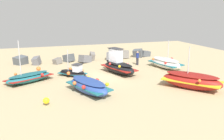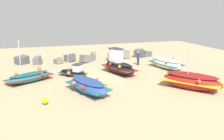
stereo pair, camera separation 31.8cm
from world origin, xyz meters
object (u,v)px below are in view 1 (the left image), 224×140
at_px(fishing_boat_3, 118,66).
at_px(person_walking, 137,57).
at_px(mooring_buoy_0, 38,69).
at_px(mooring_buoy_1, 46,101).
at_px(fishing_boat_5, 73,72).
at_px(fishing_boat_2, 165,63).
at_px(fishing_boat_4, 88,86).
at_px(fishing_boat_1, 29,77).
at_px(fishing_boat_0, 192,81).

bearing_deg(fishing_boat_3, person_walking, -66.55).
distance_m(mooring_buoy_0, mooring_buoy_1, 9.74).
height_order(fishing_boat_5, person_walking, fishing_boat_5).
bearing_deg(fishing_boat_3, mooring_buoy_1, 113.38).
distance_m(fishing_boat_2, fishing_boat_4, 11.64).
distance_m(fishing_boat_3, mooring_buoy_0, 8.39).
relative_size(fishing_boat_5, mooring_buoy_0, 4.65).
relative_size(fishing_boat_2, person_walking, 2.83).
xyz_separation_m(fishing_boat_1, mooring_buoy_0, (0.96, 3.44, -0.04)).
bearing_deg(fishing_boat_0, fishing_boat_3, 173.56).
height_order(fishing_boat_1, fishing_boat_5, fishing_boat_1).
distance_m(fishing_boat_5, person_walking, 8.55).
xyz_separation_m(fishing_boat_3, mooring_buoy_1, (-7.68, -6.66, -0.48)).
xyz_separation_m(person_walking, mooring_buoy_1, (-11.19, -9.71, -0.61)).
bearing_deg(mooring_buoy_0, fishing_boat_2, -10.30).
xyz_separation_m(fishing_boat_0, fishing_boat_1, (-12.81, 6.31, -0.27)).
relative_size(fishing_boat_2, fishing_boat_5, 1.59).
relative_size(fishing_boat_2, fishing_boat_4, 0.97).
height_order(fishing_boat_3, fishing_boat_4, fishing_boat_3).
height_order(fishing_boat_2, fishing_boat_4, fishing_boat_2).
height_order(fishing_boat_3, fishing_boat_5, fishing_boat_5).
bearing_deg(mooring_buoy_1, mooring_buoy_0, 90.65).
bearing_deg(fishing_boat_1, person_walking, -15.33).
relative_size(fishing_boat_1, fishing_boat_5, 1.58).
bearing_deg(mooring_buoy_1, fishing_boat_5, 66.36).
bearing_deg(fishing_boat_1, mooring_buoy_0, 43.56).
bearing_deg(fishing_boat_4, mooring_buoy_0, -178.38).
height_order(fishing_boat_2, fishing_boat_5, fishing_boat_2).
distance_m(fishing_boat_4, person_walking, 11.28).
distance_m(fishing_boat_0, fishing_boat_5, 11.17).
xyz_separation_m(fishing_boat_0, mooring_buoy_1, (-11.74, 0.00, -0.36)).
relative_size(fishing_boat_1, mooring_buoy_0, 7.32).
xyz_separation_m(fishing_boat_1, fishing_boat_5, (4.16, 0.75, -0.03)).
xyz_separation_m(fishing_boat_1, person_walking, (12.26, 3.40, 0.51)).
xyz_separation_m(fishing_boat_3, person_walking, (3.51, 3.05, 0.13)).
bearing_deg(fishing_boat_3, fishing_boat_0, -166.20).
bearing_deg(fishing_boat_4, fishing_boat_2, 97.66).
bearing_deg(person_walking, fishing_boat_2, -86.46).
distance_m(fishing_boat_0, fishing_boat_4, 8.54).
height_order(fishing_boat_2, mooring_buoy_1, fishing_boat_2).
distance_m(fishing_boat_0, mooring_buoy_0, 15.35).
relative_size(fishing_boat_3, person_walking, 2.91).
relative_size(fishing_boat_1, person_walking, 2.81).
bearing_deg(mooring_buoy_1, fishing_boat_1, 99.63).
distance_m(person_walking, mooring_buoy_0, 11.32).
height_order(fishing_boat_5, mooring_buoy_1, fishing_boat_5).
bearing_deg(fishing_boat_5, fishing_boat_4, -43.28).
distance_m(fishing_boat_0, person_walking, 9.73).
height_order(fishing_boat_1, fishing_boat_3, fishing_boat_1).
bearing_deg(fishing_boat_1, mooring_buoy_1, -111.22).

